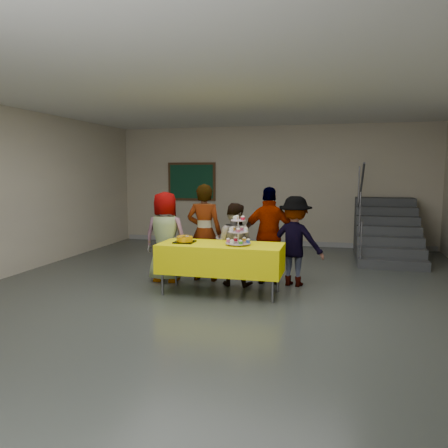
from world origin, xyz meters
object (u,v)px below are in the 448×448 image
(schoolchild_e, at_px, (295,241))
(staircase, at_px, (386,234))
(noticeboard, at_px, (192,182))
(bake_table, at_px, (221,258))
(cupcake_stand, at_px, (238,234))
(schoolchild_a, at_px, (165,237))
(bear_cake, at_px, (185,239))
(schoolchild_d, at_px, (270,236))
(schoolchild_b, at_px, (204,232))
(schoolchild_c, at_px, (234,244))

(schoolchild_e, distance_m, staircase, 3.52)
(schoolchild_e, relative_size, noticeboard, 1.13)
(bake_table, bearing_deg, cupcake_stand, -7.50)
(schoolchild_a, bearing_deg, bear_cake, 135.69)
(schoolchild_a, height_order, noticeboard, noticeboard)
(schoolchild_d, bearing_deg, schoolchild_e, 171.43)
(schoolchild_b, height_order, schoolchild_d, schoolchild_b)
(cupcake_stand, xyz_separation_m, staircase, (2.49, 3.87, -0.45))
(schoolchild_e, bearing_deg, staircase, -108.11)
(bake_table, distance_m, bear_cake, 0.63)
(schoolchild_a, relative_size, staircase, 0.64)
(bake_table, height_order, schoolchild_c, schoolchild_c)
(schoolchild_d, relative_size, noticeboard, 1.24)
(schoolchild_c, distance_m, schoolchild_e, 1.00)
(schoolchild_a, xyz_separation_m, schoolchild_e, (2.15, 0.27, -0.03))
(schoolchild_a, height_order, schoolchild_b, schoolchild_b)
(bear_cake, distance_m, schoolchild_e, 1.81)
(staircase, xyz_separation_m, noticeboard, (-4.80, 0.84, 1.11))
(schoolchild_c, bearing_deg, staircase, -125.37)
(cupcake_stand, distance_m, schoolchild_b, 1.08)
(cupcake_stand, distance_m, schoolchild_e, 1.14)
(schoolchild_b, distance_m, schoolchild_e, 1.53)
(bear_cake, distance_m, schoolchild_c, 0.87)
(bear_cake, bearing_deg, schoolchild_b, 83.12)
(bear_cake, relative_size, schoolchild_c, 0.26)
(bake_table, relative_size, schoolchild_d, 1.17)
(bake_table, distance_m, schoolchild_e, 1.31)
(bear_cake, distance_m, schoolchild_a, 0.75)
(cupcake_stand, bearing_deg, schoolchild_e, 46.62)
(schoolchild_a, height_order, schoolchild_d, schoolchild_d)
(bear_cake, xyz_separation_m, schoolchild_c, (0.64, 0.57, -0.15))
(bear_cake, height_order, schoolchild_e, schoolchild_e)
(schoolchild_e, bearing_deg, noticeboard, -40.33)
(bear_cake, xyz_separation_m, schoolchild_b, (0.09, 0.75, -0.00))
(schoolchild_c, distance_m, noticeboard, 4.72)
(schoolchild_d, relative_size, schoolchild_e, 1.10)
(schoolchild_e, relative_size, staircase, 0.61)
(bear_cake, relative_size, noticeboard, 0.28)
(schoolchild_c, relative_size, schoolchild_e, 0.92)
(cupcake_stand, xyz_separation_m, schoolchild_c, (-0.21, 0.59, -0.26))
(bake_table, height_order, schoolchild_d, schoolchild_d)
(schoolchild_d, relative_size, staircase, 0.67)
(schoolchild_b, distance_m, staircase, 4.51)
(schoolchild_c, height_order, schoolchild_d, schoolchild_d)
(schoolchild_b, relative_size, schoolchild_c, 1.22)
(cupcake_stand, xyz_separation_m, schoolchild_e, (0.77, 0.81, -0.20))
(schoolchild_b, bearing_deg, bake_table, 122.06)
(schoolchild_b, bearing_deg, staircase, -137.82)
(bear_cake, bearing_deg, schoolchild_a, 135.52)
(schoolchild_a, relative_size, schoolchild_d, 0.95)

